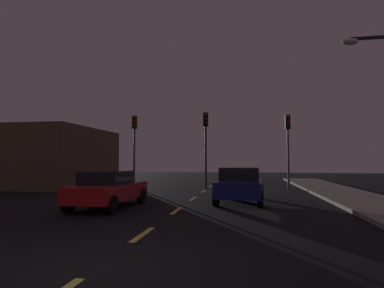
% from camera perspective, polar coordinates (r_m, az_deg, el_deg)
% --- Properties ---
extents(ground_plane, '(80.00, 80.00, 0.00)m').
position_cam_1_polar(ground_plane, '(12.41, -2.20, -11.30)').
color(ground_plane, black).
extents(lane_stripe_second, '(0.16, 1.60, 0.01)m').
position_cam_1_polar(lane_stripe_second, '(8.22, -8.68, -15.49)').
color(lane_stripe_second, '#EACC4C').
rests_on(lane_stripe_second, ground_plane).
extents(lane_stripe_third, '(0.16, 1.60, 0.01)m').
position_cam_1_polar(lane_stripe_third, '(11.83, -2.81, -11.68)').
color(lane_stripe_third, '#EACC4C').
rests_on(lane_stripe_third, ground_plane).
extents(lane_stripe_fourth, '(0.16, 1.60, 0.01)m').
position_cam_1_polar(lane_stripe_fourth, '(15.53, 0.23, -9.62)').
color(lane_stripe_fourth, '#EACC4C').
rests_on(lane_stripe_fourth, ground_plane).
extents(lane_stripe_fifth, '(0.16, 1.60, 0.01)m').
position_cam_1_polar(lane_stripe_fifth, '(19.27, 2.07, -8.35)').
color(lane_stripe_fifth, '#EACC4C').
rests_on(lane_stripe_fifth, ground_plane).
extents(lane_stripe_sixth, '(0.16, 1.60, 0.01)m').
position_cam_1_polar(lane_stripe_sixth, '(23.03, 3.31, -7.48)').
color(lane_stripe_sixth, '#EACC4C').
rests_on(lane_stripe_sixth, ground_plane).
extents(lane_stripe_seventh, '(0.16, 1.60, 0.01)m').
position_cam_1_polar(lane_stripe_seventh, '(26.81, 4.19, -6.86)').
color(lane_stripe_seventh, '#EACC4C').
rests_on(lane_stripe_seventh, ground_plane).
extents(traffic_signal_left, '(0.32, 0.38, 4.91)m').
position_cam_1_polar(traffic_signal_left, '(22.45, -10.16, 1.23)').
color(traffic_signal_left, '#4C4C51').
rests_on(traffic_signal_left, ground_plane).
extents(traffic_signal_center, '(0.32, 0.38, 5.01)m').
position_cam_1_polar(traffic_signal_center, '(21.31, 2.43, 1.58)').
color(traffic_signal_center, '#2D2D30').
rests_on(traffic_signal_center, ground_plane).
extents(traffic_signal_right, '(0.32, 0.38, 4.72)m').
position_cam_1_polar(traffic_signal_right, '(21.29, 16.60, 1.21)').
color(traffic_signal_right, '#4C4C51').
rests_on(traffic_signal_right, ground_plane).
extents(car_stopped_ahead, '(2.13, 4.24, 1.51)m').
position_cam_1_polar(car_stopped_ahead, '(14.25, 8.56, -7.10)').
color(car_stopped_ahead, navy).
rests_on(car_stopped_ahead, ground_plane).
extents(car_adjacent_lane, '(1.92, 4.03, 1.41)m').
position_cam_1_polar(car_adjacent_lane, '(12.85, -14.58, -7.67)').
color(car_adjacent_lane, '#B21919').
rests_on(car_adjacent_lane, ground_plane).
extents(storefront_left, '(5.24, 8.56, 4.10)m').
position_cam_1_polar(storefront_left, '(25.03, -22.09, -2.22)').
color(storefront_left, brown).
rests_on(storefront_left, ground_plane).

